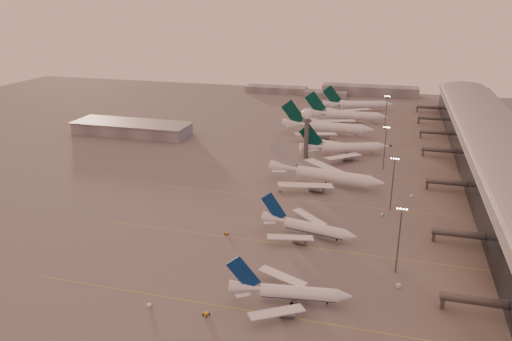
# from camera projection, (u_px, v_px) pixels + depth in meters

# --- Properties ---
(ground) EXTENTS (700.00, 700.00, 0.00)m
(ground) POSITION_uv_depth(u_px,v_px,m) (236.00, 251.00, 187.82)
(ground) COLOR #5E5C5B
(ground) RESTS_ON ground
(taxiway_markings) EXTENTS (180.00, 185.25, 0.02)m
(taxiway_markings) POSITION_uv_depth(u_px,v_px,m) (334.00, 203.00, 231.15)
(taxiway_markings) COLOR gold
(taxiway_markings) RESTS_ON ground
(terminal) EXTENTS (57.00, 362.00, 23.04)m
(terminal) POSITION_uv_depth(u_px,v_px,m) (500.00, 160.00, 257.19)
(terminal) COLOR black
(terminal) RESTS_ON ground
(hangar) EXTENTS (82.00, 27.00, 8.50)m
(hangar) POSITION_uv_depth(u_px,v_px,m) (132.00, 128.00, 343.87)
(hangar) COLOR slate
(hangar) RESTS_ON ground
(radar_tower) EXTENTS (6.40, 6.40, 31.10)m
(radar_tower) POSITION_uv_depth(u_px,v_px,m) (307.00, 123.00, 288.67)
(radar_tower) COLOR #515458
(radar_tower) RESTS_ON ground
(mast_a) EXTENTS (3.60, 0.56, 25.00)m
(mast_a) POSITION_uv_depth(u_px,v_px,m) (399.00, 237.00, 168.63)
(mast_a) COLOR #515458
(mast_a) RESTS_ON ground
(mast_b) EXTENTS (3.60, 0.56, 25.00)m
(mast_b) POSITION_uv_depth(u_px,v_px,m) (393.00, 181.00, 219.38)
(mast_b) COLOR #515458
(mast_b) RESTS_ON ground
(mast_c) EXTENTS (3.60, 0.56, 25.00)m
(mast_c) POSITION_uv_depth(u_px,v_px,m) (385.00, 146.00, 270.63)
(mast_c) COLOR #515458
(mast_c) RESTS_ON ground
(mast_d) EXTENTS (3.60, 0.56, 25.00)m
(mast_d) POSITION_uv_depth(u_px,v_px,m) (386.00, 111.00, 352.94)
(mast_d) COLOR #515458
(mast_d) RESTS_ON ground
(distant_horizon) EXTENTS (165.00, 37.50, 9.00)m
(distant_horizon) POSITION_uv_depth(u_px,v_px,m) (341.00, 91.00, 481.39)
(distant_horizon) COLOR slate
(distant_horizon) RESTS_ON ground
(narrowbody_near) EXTENTS (39.12, 31.04, 15.32)m
(narrowbody_near) POSITION_uv_depth(u_px,v_px,m) (290.00, 294.00, 155.18)
(narrowbody_near) COLOR white
(narrowbody_near) RESTS_ON ground
(narrowbody_mid) EXTENTS (40.23, 31.80, 15.87)m
(narrowbody_mid) POSITION_uv_depth(u_px,v_px,m) (308.00, 229.00, 198.49)
(narrowbody_mid) COLOR white
(narrowbody_mid) RESTS_ON ground
(widebody_white) EXTENTS (60.36, 47.98, 21.37)m
(widebody_white) POSITION_uv_depth(u_px,v_px,m) (325.00, 178.00, 252.42)
(widebody_white) COLOR white
(widebody_white) RESTS_ON ground
(greentail_a) EXTENTS (52.98, 42.04, 20.10)m
(greentail_a) POSITION_uv_depth(u_px,v_px,m) (345.00, 150.00, 298.70)
(greentail_a) COLOR white
(greentail_a) RESTS_ON ground
(greentail_b) EXTENTS (63.98, 51.70, 23.25)m
(greentail_b) POSITION_uv_depth(u_px,v_px,m) (328.00, 129.00, 342.26)
(greentail_b) COLOR white
(greentail_b) RESTS_ON ground
(greentail_c) EXTENTS (62.38, 50.33, 22.65)m
(greentail_c) POSITION_uv_depth(u_px,v_px,m) (346.00, 117.00, 377.10)
(greentail_c) COLOR white
(greentail_c) RESTS_ON ground
(greentail_d) EXTENTS (57.98, 46.13, 21.73)m
(greentail_d) POSITION_uv_depth(u_px,v_px,m) (359.00, 106.00, 413.97)
(greentail_d) COLOR white
(greentail_d) RESTS_ON ground
(gsv_truck_a) EXTENTS (5.61, 5.48, 2.33)m
(gsv_truck_a) POSITION_uv_depth(u_px,v_px,m) (151.00, 303.00, 153.70)
(gsv_truck_a) COLOR white
(gsv_truck_a) RESTS_ON ground
(gsv_tug_near) EXTENTS (3.35, 4.22, 1.05)m
(gsv_tug_near) POSITION_uv_depth(u_px,v_px,m) (206.00, 314.00, 149.67)
(gsv_tug_near) COLOR gold
(gsv_tug_near) RESTS_ON ground
(gsv_catering_a) EXTENTS (6.03, 4.40, 4.53)m
(gsv_catering_a) POSITION_uv_depth(u_px,v_px,m) (400.00, 281.00, 163.67)
(gsv_catering_a) COLOR white
(gsv_catering_a) RESTS_ON ground
(gsv_tug_mid) EXTENTS (3.64, 3.65, 0.92)m
(gsv_tug_mid) POSITION_uv_depth(u_px,v_px,m) (226.00, 233.00, 200.45)
(gsv_tug_mid) COLOR gold
(gsv_tug_mid) RESTS_ON ground
(gsv_truck_b) EXTENTS (5.38, 3.68, 2.05)m
(gsv_truck_b) POSITION_uv_depth(u_px,v_px,m) (383.00, 214.00, 217.18)
(gsv_truck_b) COLOR white
(gsv_truck_b) RESTS_ON ground
(gsv_truck_c) EXTENTS (4.90, 4.30, 1.95)m
(gsv_truck_c) POSITION_uv_depth(u_px,v_px,m) (280.00, 190.00, 243.71)
(gsv_truck_c) COLOR #5A5C5F
(gsv_truck_c) RESTS_ON ground
(gsv_catering_b) EXTENTS (5.97, 4.18, 4.48)m
(gsv_catering_b) POSITION_uv_depth(u_px,v_px,m) (412.00, 193.00, 236.87)
(gsv_catering_b) COLOR white
(gsv_catering_b) RESTS_ON ground
(gsv_tug_far) EXTENTS (4.43, 4.37, 1.11)m
(gsv_tug_far) POSITION_uv_depth(u_px,v_px,m) (299.00, 165.00, 281.57)
(gsv_tug_far) COLOR white
(gsv_tug_far) RESTS_ON ground
(gsv_tug_hangar) EXTENTS (3.73, 2.45, 1.01)m
(gsv_tug_hangar) POSITION_uv_depth(u_px,v_px,m) (391.00, 145.00, 317.77)
(gsv_tug_hangar) COLOR #5A5C5F
(gsv_tug_hangar) RESTS_ON ground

